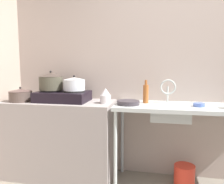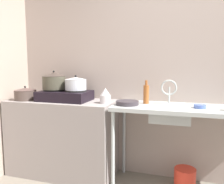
{
  "view_description": "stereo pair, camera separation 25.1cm",
  "coord_description": "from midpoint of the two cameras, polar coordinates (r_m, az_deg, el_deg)",
  "views": [
    {
      "loc": [
        -0.51,
        -1.2,
        1.33
      ],
      "look_at": [
        -1.0,
        1.25,
        1.02
      ],
      "focal_mm": 36.87,
      "sensor_mm": 36.0,
      "label": 1
    },
    {
      "loc": [
        -0.27,
        -1.13,
        1.33
      ],
      "look_at": [
        -1.0,
        1.25,
        1.02
      ],
      "focal_mm": 36.87,
      "sensor_mm": 36.0,
      "label": 2
    }
  ],
  "objects": [
    {
      "name": "wall_back",
      "position": [
        2.76,
        19.64,
        7.86
      ],
      "size": [
        5.36,
        0.1,
        2.77
      ],
      "primitive_type": "cube",
      "color": "#A8978E",
      "rests_on": "ground"
    },
    {
      "name": "counter_concrete",
      "position": [
        2.85,
        -15.31,
        -11.17
      ],
      "size": [
        1.26,
        0.54,
        0.9
      ],
      "primitive_type": "cube",
      "color": "gray",
      "rests_on": "ground"
    },
    {
      "name": "counter_sink",
      "position": [
        2.48,
        17.31,
        -4.89
      ],
      "size": [
        1.67,
        0.54,
        0.9
      ],
      "color": "#B2B9B7",
      "rests_on": "ground"
    },
    {
      "name": "stove",
      "position": [
        2.71,
        -14.72,
        -0.99
      ],
      "size": [
        0.59,
        0.39,
        0.13
      ],
      "color": "black",
      "rests_on": "counter_concrete"
    },
    {
      "name": "pot_on_left_burner",
      "position": [
        2.76,
        -17.45,
        2.54
      ],
      "size": [
        0.27,
        0.27,
        0.22
      ],
      "color": "#444133",
      "rests_on": "stove"
    },
    {
      "name": "pot_on_right_burner",
      "position": [
        2.64,
        -12.07,
        1.99
      ],
      "size": [
        0.25,
        0.25,
        0.17
      ],
      "color": "silver",
      "rests_on": "stove"
    },
    {
      "name": "pot_beside_stove",
      "position": [
        2.87,
        -24.11,
        -0.72
      ],
      "size": [
        0.26,
        0.26,
        0.17
      ],
      "color": "#4C3E38",
      "rests_on": "counter_concrete"
    },
    {
      "name": "percolator",
      "position": [
        2.5,
        -4.51,
        -1.01
      ],
      "size": [
        0.12,
        0.12,
        0.17
      ],
      "color": "silver",
      "rests_on": "counter_concrete"
    },
    {
      "name": "sink_basin",
      "position": [
        2.46,
        11.42,
        -5.06
      ],
      "size": [
        0.4,
        0.28,
        0.16
      ],
      "primitive_type": "cube",
      "color": "#B2B9B7",
      "rests_on": "counter_sink"
    },
    {
      "name": "faucet",
      "position": [
        2.53,
        10.99,
        0.98
      ],
      "size": [
        0.17,
        0.09,
        0.26
      ],
      "color": "#B2B9B7",
      "rests_on": "counter_sink"
    },
    {
      "name": "frying_pan",
      "position": [
        2.42,
        1.08,
        -2.66
      ],
      "size": [
        0.24,
        0.24,
        0.04
      ],
      "primitive_type": "cylinder",
      "color": "#352F35",
      "rests_on": "counter_sink"
    },
    {
      "name": "small_bowl_on_drainboard",
      "position": [
        2.43,
        18.07,
        -3.05
      ],
      "size": [
        0.12,
        0.12,
        0.04
      ],
      "primitive_type": "cylinder",
      "color": "#4E68B6",
      "rests_on": "counter_sink"
    },
    {
      "name": "bottle_by_sink",
      "position": [
        2.52,
        5.57,
        -0.35
      ],
      "size": [
        0.06,
        0.06,
        0.25
      ],
      "color": "#9B5425",
      "rests_on": "counter_sink"
    },
    {
      "name": "bucket_on_floor",
      "position": [
        2.71,
        14.84,
        -19.61
      ],
      "size": [
        0.22,
        0.22,
        0.25
      ],
      "primitive_type": "cylinder",
      "color": "red",
      "rests_on": "ground"
    }
  ]
}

